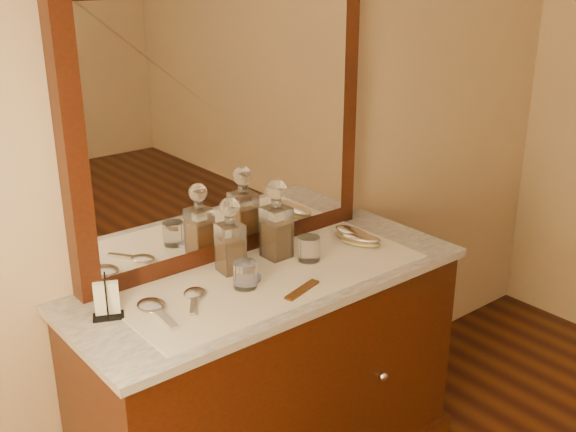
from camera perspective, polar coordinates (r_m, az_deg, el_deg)
The scene contains 16 objects.
dresser_cabinet at distance 2.65m, azimuth -1.40°, elevation -13.44°, with size 1.40×0.55×0.82m, color black.
knob_right at distance 2.63m, azimuth 7.84°, elevation -12.98°, with size 0.04×0.04×0.04m, color silver.
marble_top at distance 2.44m, azimuth -1.49°, elevation -5.17°, with size 1.44×0.59×0.03m, color white.
mirror_frame at distance 2.46m, azimuth -5.13°, elevation 7.70°, with size 1.20×0.08×1.00m, color black.
mirror_glass at distance 2.43m, azimuth -4.67°, elevation 7.56°, with size 1.06×0.01×0.86m, color white.
lace_runner at distance 2.42m, azimuth -1.20°, elevation -4.97°, with size 1.10×0.45×0.00m, color white.
pin_dish at distance 2.39m, azimuth -3.28°, elevation -5.13°, with size 0.08×0.08×0.01m, color silver.
comb at distance 2.31m, azimuth 1.17°, elevation -6.11°, with size 0.17×0.03×0.01m, color brown.
napkin_rack at distance 2.21m, azimuth -14.71°, elevation -6.78°, with size 0.11×0.09×0.14m.
decanter_left at distance 2.42m, azimuth -4.77°, elevation -2.26°, with size 0.09×0.09×0.27m.
decanter_right at distance 2.52m, azimuth -0.96°, elevation -0.96°, with size 0.09×0.09×0.30m.
brush_near at distance 2.67m, azimuth 6.06°, elevation -1.97°, with size 0.13×0.17×0.04m.
brush_far at distance 2.71m, azimuth 5.30°, elevation -1.52°, with size 0.08×0.17×0.05m.
hand_mirror_outer at distance 2.23m, azimuth -11.00°, elevation -7.43°, with size 0.10×0.23×0.02m.
hand_mirror_inner at distance 2.29m, azimuth -7.72°, elevation -6.50°, with size 0.14×0.18×0.02m.
tumblers at distance 2.42m, azimuth -0.80°, elevation -3.74°, with size 0.39×0.11×0.09m.
Camera 1 is at (-1.33, 0.21, 1.91)m, focal length 43.10 mm.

